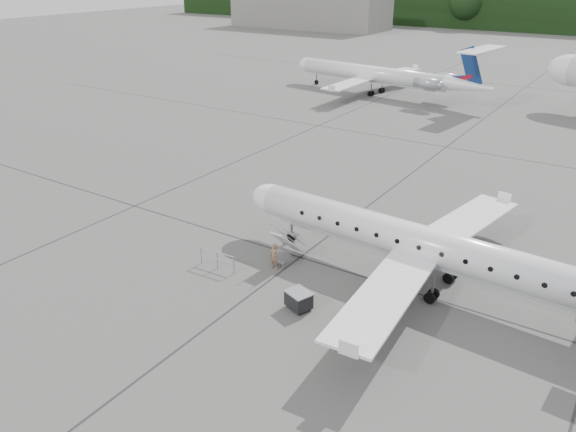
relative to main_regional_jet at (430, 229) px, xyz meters
The scene contains 8 objects.
ground 5.79m from the main_regional_jet, 100.34° to the right, with size 320.00×320.00×0.00m, color #565654.
terminal_building 126.93m from the main_regional_jet, 123.94° to the left, with size 40.00×14.00×10.00m, color slate.
main_regional_jet is the anchor object (origin of this frame).
airstair 7.91m from the main_regional_jet, 167.92° to the right, with size 0.85×2.16×2.04m, color white, non-canonical shape.
passenger 8.39m from the main_regional_jet, 159.40° to the right, with size 0.54×0.36×1.49m, color #806045.
safety_railing 11.41m from the main_regional_jet, 155.94° to the right, with size 2.20×0.08×1.00m, color gray, non-canonical shape.
baggage_cart 7.43m from the main_regional_jet, 128.64° to the right, with size 1.14×0.92×0.99m, color black, non-canonical shape.
bg_regional_left 47.25m from the main_regional_jet, 119.00° to the left, with size 26.25×18.90×6.89m, color white, non-canonical shape.
Camera 1 is at (8.68, -20.14, 15.28)m, focal length 35.00 mm.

